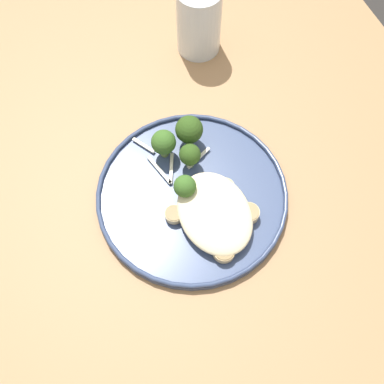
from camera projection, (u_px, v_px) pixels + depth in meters
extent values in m
plane|color=#2D2B28|center=(174.00, 300.00, 1.42)|extent=(6.00, 6.00, 0.00)
cube|color=#9E754C|center=(159.00, 188.00, 0.78)|extent=(1.40, 1.00, 0.04)
cube|color=olive|center=(229.00, 15.00, 1.44)|extent=(0.06, 0.06, 0.70)
cylinder|color=#38476B|center=(192.00, 196.00, 0.74)|extent=(0.29, 0.29, 0.01)
torus|color=#334162|center=(192.00, 194.00, 0.74)|extent=(0.29, 0.29, 0.01)
ellipsoid|color=beige|center=(215.00, 213.00, 0.71)|extent=(0.14, 0.10, 0.03)
cylinder|color=#E5C689|center=(171.00, 216.00, 0.71)|extent=(0.03, 0.03, 0.01)
cylinder|color=#958159|center=(171.00, 214.00, 0.71)|extent=(0.03, 0.03, 0.00)
cylinder|color=beige|center=(225.00, 188.00, 0.73)|extent=(0.03, 0.03, 0.01)
cylinder|color=#988766|center=(225.00, 186.00, 0.73)|extent=(0.03, 0.03, 0.00)
cylinder|color=#DBB77A|center=(224.00, 252.00, 0.69)|extent=(0.03, 0.03, 0.01)
cylinder|color=#8E774F|center=(224.00, 250.00, 0.68)|extent=(0.03, 0.03, 0.00)
cylinder|color=#E5C689|center=(249.00, 213.00, 0.71)|extent=(0.03, 0.03, 0.01)
cylinder|color=#958159|center=(249.00, 211.00, 0.71)|extent=(0.03, 0.03, 0.00)
cylinder|color=#DBB77A|center=(215.00, 226.00, 0.71)|extent=(0.03, 0.03, 0.01)
cylinder|color=#8E774F|center=(215.00, 224.00, 0.70)|extent=(0.02, 0.02, 0.00)
cylinder|color=#7A994C|center=(190.00, 162.00, 0.75)|extent=(0.01, 0.01, 0.02)
sphere|color=#2D4C19|center=(190.00, 155.00, 0.74)|extent=(0.03, 0.03, 0.03)
cylinder|color=#7A994C|center=(164.00, 151.00, 0.76)|extent=(0.01, 0.01, 0.02)
sphere|color=#386023|center=(164.00, 142.00, 0.74)|extent=(0.04, 0.04, 0.04)
cylinder|color=#7A994C|center=(189.00, 139.00, 0.77)|extent=(0.02, 0.02, 0.02)
sphere|color=#2D4C19|center=(189.00, 130.00, 0.75)|extent=(0.04, 0.04, 0.04)
cylinder|color=#89A356|center=(185.00, 193.00, 0.73)|extent=(0.01, 0.01, 0.02)
sphere|color=#386023|center=(185.00, 186.00, 0.71)|extent=(0.03, 0.03, 0.03)
cube|color=silver|center=(171.00, 168.00, 0.76)|extent=(0.05, 0.03, 0.00)
cube|color=silver|center=(144.00, 145.00, 0.77)|extent=(0.04, 0.03, 0.00)
cube|color=silver|center=(159.00, 170.00, 0.75)|extent=(0.06, 0.02, 0.00)
cube|color=silver|center=(199.00, 158.00, 0.76)|extent=(0.03, 0.05, 0.00)
cylinder|color=silver|center=(199.00, 20.00, 0.83)|extent=(0.08, 0.08, 0.12)
cylinder|color=beige|center=(199.00, 29.00, 0.85)|extent=(0.07, 0.07, 0.08)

